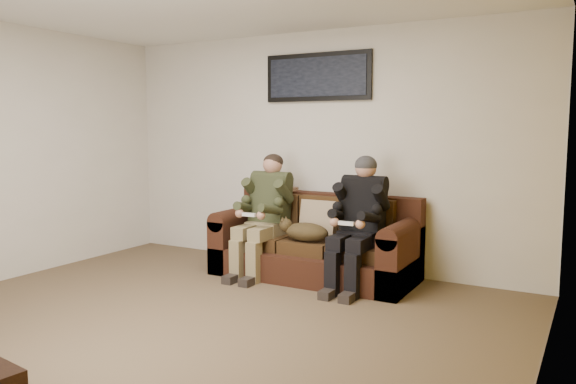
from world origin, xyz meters
The scene contains 11 objects.
floor centered at (0.00, 0.00, 0.00)m, with size 5.00×5.00×0.00m, color brown.
wall_back centered at (0.00, 2.25, 1.30)m, with size 5.00×5.00×0.00m, color beige.
wall_right centered at (2.50, 0.00, 1.30)m, with size 4.50×4.50×0.00m, color beige.
accent_wall_right centered at (2.49, 0.00, 1.30)m, with size 4.50×4.50×0.00m, color #B78D12.
sofa centered at (0.22, 1.82, 0.32)m, with size 2.08×0.90×0.85m.
throw_pillow centered at (0.22, 1.86, 0.60)m, with size 0.40×0.11×0.38m, color tan.
throw_blanket centered at (-0.41, 2.08, 0.85)m, with size 0.42×0.21×0.08m, color tan.
person_left centered at (-0.31, 1.65, 0.71)m, with size 0.51×0.87×1.27m.
person_right centered at (0.76, 1.65, 0.71)m, with size 0.51×0.86×1.28m.
cat centered at (0.21, 1.56, 0.52)m, with size 0.66×0.26×0.24m.
framed_poster centered at (0.02, 2.22, 2.10)m, with size 1.25×0.05×0.52m.
Camera 1 is at (2.77, -3.36, 1.55)m, focal length 35.00 mm.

